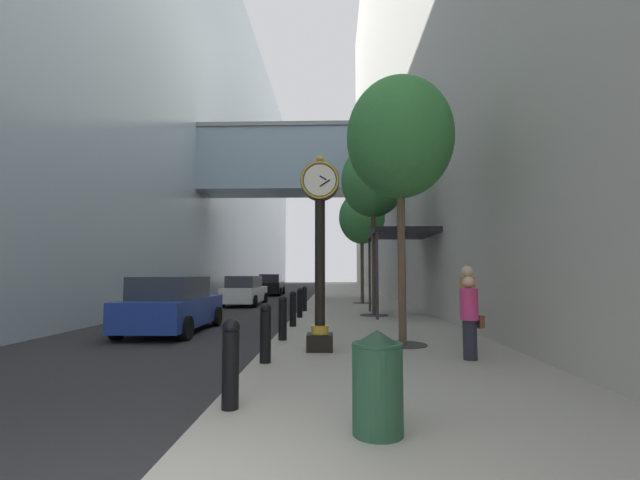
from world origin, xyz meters
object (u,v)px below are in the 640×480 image
street_clock (320,242)px  pedestrian_by_clock (468,303)px  street_tree_mid_far (362,218)px  car_white_near (245,291)px  trash_bin (378,381)px  car_blue_mid (172,305)px  bollard_fourth (293,308)px  bollard_nearest (231,361)px  car_black_far (271,285)px  bollard_sixth (305,298)px  pedestrian_walking (470,316)px  street_tree_mid_near (373,181)px  street_tree_near (400,139)px  bollard_third (283,317)px  bollard_fifth (300,302)px  bollard_second (265,331)px

street_clock → pedestrian_by_clock: 3.57m
street_tree_mid_far → car_white_near: size_ratio=1.40×
trash_bin → car_blue_mid: bearing=122.2°
bollard_fourth → pedestrian_by_clock: pedestrian_by_clock is taller
street_tree_mid_far → car_blue_mid: 13.31m
bollard_nearest → car_blue_mid: (-3.60, 7.66, 0.10)m
car_blue_mid → car_black_far: (-0.19, 21.91, 0.01)m
trash_bin → bollard_sixth: bearing=96.8°
pedestrian_walking → car_white_near: (-7.48, 15.33, -0.17)m
street_tree_mid_near → pedestrian_walking: 9.72m
bollard_sixth → trash_bin: 14.39m
street_tree_near → car_blue_mid: bearing=155.7°
bollard_nearest → street_tree_near: size_ratio=0.17×
bollard_nearest → car_white_near: 18.78m
street_tree_near → pedestrian_by_clock: size_ratio=3.49×
pedestrian_by_clock → street_tree_near: bearing=167.8°
street_tree_near → trash_bin: size_ratio=5.99×
bollard_nearest → car_black_far: car_black_far is taller
bollard_third → car_blue_mid: bearing=147.9°
bollard_nearest → pedestrian_by_clock: (4.24, 4.45, 0.40)m
bollard_sixth → car_blue_mid: size_ratio=0.24×
pedestrian_by_clock → car_white_near: (-7.87, 13.98, -0.32)m
pedestrian_by_clock → car_white_near: bearing=119.4°
bollard_fifth → trash_bin: 11.71m
bollard_third → car_blue_mid: size_ratio=0.24×
bollard_second → bollard_nearest: bearing=-90.0°
street_tree_mid_far → car_white_near: street_tree_mid_far is taller
car_black_far → street_clock: bearing=-79.5°
street_clock → car_blue_mid: size_ratio=0.93×
street_clock → trash_bin: 5.12m
bollard_second → street_tree_mid_far: bearing=79.9°
bollard_fifth → car_white_near: bearing=115.5°
pedestrian_walking → car_black_far: bearing=106.1°
bollard_fifth → pedestrian_walking: pedestrian_walking is taller
bollard_nearest → bollard_sixth: bearing=90.0°
pedestrian_walking → street_tree_mid_near: bearing=96.8°
street_tree_mid_far → bollard_sixth: bearing=-119.1°
street_tree_near → bollard_second: bearing=-144.1°
bollard_fifth → street_tree_near: size_ratio=0.17×
bollard_nearest → bollard_third: (0.00, 5.41, 0.00)m
street_tree_mid_near → bollard_sixth: bearing=147.0°
bollard_fifth → street_tree_mid_far: (2.83, 7.79, 4.12)m
street_clock → street_tree_mid_near: size_ratio=0.62×
bollard_sixth → car_black_far: bearing=103.3°
bollard_fifth → street_tree_mid_near: bearing=17.0°
bollard_sixth → trash_bin: (1.70, -14.29, -0.03)m
bollard_third → street_tree_near: bearing=-13.0°
street_tree_mid_far → bollard_fourth: bearing=-105.1°
street_clock → pedestrian_by_clock: size_ratio=2.33×
bollard_nearest → car_black_far: (-3.79, 29.57, 0.11)m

